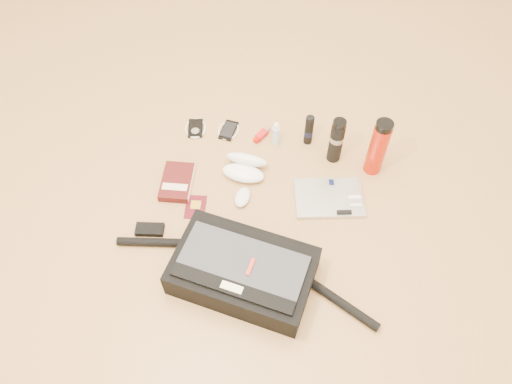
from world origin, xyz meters
TOP-DOWN VIEW (x-y plane):
  - ground at (0.00, 0.00)m, footprint 4.00×4.00m
  - messenger_bag at (0.02, -0.27)m, footprint 1.06×0.36m
  - laptop at (0.28, 0.18)m, footprint 0.33×0.27m
  - book at (-0.37, 0.08)m, footprint 0.16×0.22m
  - passport at (-0.26, -0.01)m, footprint 0.11×0.13m
  - mouse at (-0.08, 0.08)m, footprint 0.06×0.10m
  - sunglasses_case at (-0.11, 0.22)m, footprint 0.19×0.16m
  - ipod at (-0.40, 0.41)m, footprint 0.12×0.13m
  - phone at (-0.25, 0.44)m, footprint 0.10×0.12m
  - inhaler at (-0.09, 0.44)m, footprint 0.06×0.11m
  - spray_bottle at (-0.02, 0.42)m, footprint 0.04×0.04m
  - aerosol_can at (0.12, 0.47)m, footprint 0.05×0.05m
  - thermos_black at (0.25, 0.40)m, footprint 0.08×0.08m
  - thermos_red at (0.43, 0.39)m, footprint 0.10×0.10m

SIDE VIEW (x-z plane):
  - ground at x=0.00m, z-range 0.00..0.00m
  - passport at x=-0.26m, z-range 0.00..0.01m
  - phone at x=-0.25m, z-range 0.00..0.01m
  - ipod at x=-0.40m, z-range 0.00..0.01m
  - laptop at x=0.28m, z-range 0.00..0.02m
  - inhaler at x=-0.09m, z-range 0.00..0.03m
  - mouse at x=-0.08m, z-range 0.00..0.03m
  - book at x=-0.37m, z-range 0.00..0.04m
  - sunglasses_case at x=-0.11m, z-range -0.02..0.09m
  - spray_bottle at x=-0.02m, z-range -0.01..0.12m
  - messenger_bag at x=0.02m, z-range -0.01..0.14m
  - aerosol_can at x=0.12m, z-range 0.00..0.17m
  - thermos_black at x=0.25m, z-range 0.00..0.24m
  - thermos_red at x=0.43m, z-range 0.00..0.29m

